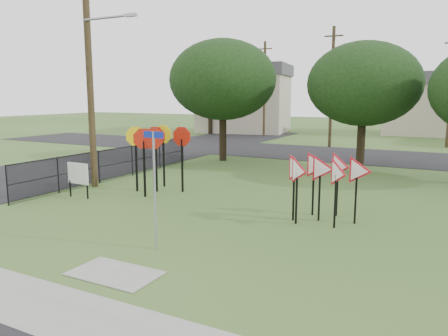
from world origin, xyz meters
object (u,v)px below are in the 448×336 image
(stop_sign_cluster, at_px, (156,144))
(yield_sign_cluster, at_px, (322,172))
(info_board, at_px, (78,175))
(street_name_sign, at_px, (155,183))

(stop_sign_cluster, bearing_deg, yield_sign_cluster, -7.47)
(stop_sign_cluster, xyz_separation_m, info_board, (-2.12, -2.19, -1.08))
(street_name_sign, distance_m, info_board, 7.01)
(stop_sign_cluster, height_order, yield_sign_cluster, stop_sign_cluster)
(stop_sign_cluster, bearing_deg, street_name_sign, -53.63)
(stop_sign_cluster, distance_m, yield_sign_cluster, 7.16)
(street_name_sign, xyz_separation_m, stop_sign_cluster, (-4.03, 5.47, 0.24))
(street_name_sign, xyz_separation_m, yield_sign_cluster, (3.07, 4.54, -0.16))
(street_name_sign, distance_m, stop_sign_cluster, 6.79)
(yield_sign_cluster, height_order, info_board, yield_sign_cluster)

